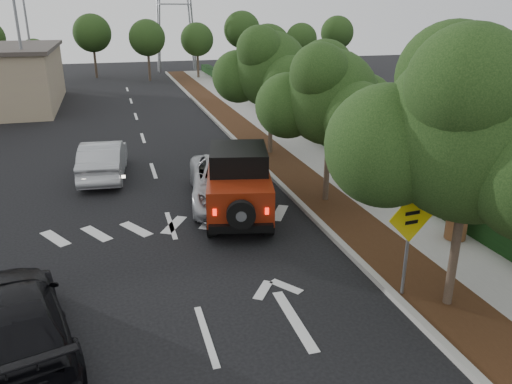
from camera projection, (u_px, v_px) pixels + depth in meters
name	position (u px, v px, depth m)	size (l,w,h in m)	color
ground	(206.00, 335.00, 10.64)	(120.00, 120.00, 0.00)	black
curb	(256.00, 160.00, 22.63)	(0.20, 70.00, 0.15)	#9E9B93
planting_strip	(277.00, 159.00, 22.90)	(1.80, 70.00, 0.12)	black
sidewalk	(315.00, 156.00, 23.40)	(2.00, 70.00, 0.12)	gray
hedge	(343.00, 147.00, 23.65)	(0.80, 70.00, 0.80)	black
transmission_tower	(178.00, 71.00, 55.46)	(7.00, 4.00, 28.00)	slate
street_tree_near	(446.00, 307.00, 11.66)	(3.80, 3.80, 5.92)	black
street_tree_mid	(325.00, 202.00, 17.97)	(3.20, 3.20, 5.32)	black
street_tree_far	(270.00, 155.00, 23.82)	(3.40, 3.40, 5.62)	black
light_pole_a	(32.00, 116.00, 32.35)	(2.00, 0.22, 9.00)	slate
light_pole_b	(37.00, 90.00, 42.90)	(2.00, 0.22, 9.00)	slate
red_jeep	(239.00, 182.00, 16.46)	(2.84, 4.71, 2.31)	black
silver_suv_ahead	(227.00, 182.00, 17.76)	(2.54, 5.51, 1.53)	#B2B5BA
black_suv_oncoming	(11.00, 322.00, 9.86)	(2.07, 5.08, 1.47)	black
silver_sedan_oncoming	(103.00, 159.00, 20.40)	(1.62, 4.63, 1.53)	#ADB0B5
speed_hump_sign	(410.00, 230.00, 11.39)	(1.22, 0.14, 2.59)	slate
terracotta_planter	(458.00, 214.00, 14.59)	(0.77, 0.77, 1.34)	brown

